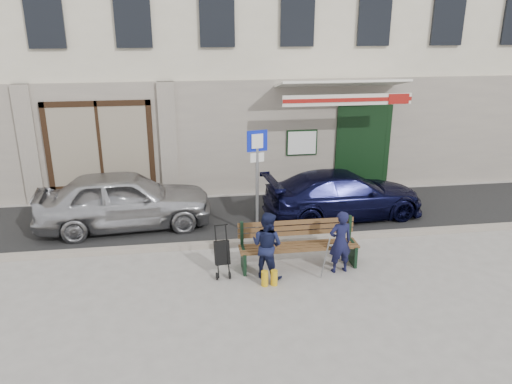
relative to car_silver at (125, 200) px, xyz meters
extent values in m
plane|color=#9E9991|center=(2.45, -2.95, -0.69)|extent=(80.00, 80.00, 0.00)
cube|color=#282828|center=(2.45, 0.15, -0.69)|extent=(60.00, 3.20, 0.01)
cube|color=#9E9384|center=(2.45, -1.45, -0.63)|extent=(60.00, 0.18, 0.12)
cube|color=beige|center=(2.45, 5.55, 4.31)|extent=(20.00, 7.00, 10.00)
cube|color=#9E9384|center=(2.45, 2.01, 0.91)|extent=(20.00, 0.12, 3.20)
cube|color=maroon|center=(-0.75, 2.07, 0.86)|extent=(2.50, 0.12, 2.00)
cube|color=black|center=(6.55, 1.93, 0.61)|extent=(1.60, 0.10, 2.60)
cube|color=black|center=(6.55, 2.40, 0.51)|extent=(1.25, 0.90, 2.40)
cube|color=white|center=(4.75, 1.90, 0.76)|extent=(0.80, 0.03, 0.65)
cube|color=white|center=(5.65, 1.68, 2.39)|extent=(3.40, 1.72, 0.42)
cube|color=white|center=(5.65, 0.82, 2.11)|extent=(3.40, 0.05, 0.28)
cube|color=maroon|center=(5.65, 0.79, 2.11)|extent=(3.40, 0.02, 0.10)
imported|color=#ADADB1|center=(0.00, 0.00, 0.00)|extent=(4.19, 1.95, 1.39)
imported|color=black|center=(5.37, -0.11, -0.11)|extent=(4.19, 2.04, 1.17)
cylinder|color=gray|center=(3.03, -1.05, 0.51)|extent=(0.07, 0.07, 2.40)
cube|color=#0C1DB3|center=(3.03, -1.05, 1.57)|extent=(0.46, 0.13, 0.46)
cube|color=white|center=(3.03, -1.08, 1.57)|extent=(0.26, 0.07, 0.31)
cube|color=white|center=(3.03, -1.05, 1.20)|extent=(0.31, 0.09, 0.20)
cube|color=brown|center=(3.65, -2.62, -0.24)|extent=(2.40, 0.50, 0.04)
cube|color=brown|center=(3.65, -2.34, 0.05)|extent=(2.40, 0.10, 0.36)
cube|color=black|center=(2.53, -2.62, -0.47)|extent=(0.06, 0.50, 0.45)
cube|color=black|center=(4.77, -2.62, -0.47)|extent=(0.06, 0.50, 0.45)
cube|color=white|center=(4.40, -2.72, -0.21)|extent=(0.34, 0.25, 0.11)
cylinder|color=gray|center=(4.00, -3.29, -0.19)|extent=(0.07, 0.34, 0.96)
cylinder|color=gold|center=(2.85, -3.27, -0.54)|extent=(0.13, 0.13, 0.30)
cylinder|color=gold|center=(3.03, -3.27, -0.54)|extent=(0.13, 0.13, 0.30)
imported|color=#121433|center=(4.40, -2.92, -0.05)|extent=(0.50, 0.36, 1.28)
imported|color=#151A3A|center=(2.95, -2.91, -0.03)|extent=(0.82, 0.80, 1.33)
cylinder|color=black|center=(1.97, -2.91, -0.62)|extent=(0.04, 0.15, 0.14)
cylinder|color=black|center=(2.22, -2.91, -0.62)|extent=(0.04, 0.15, 0.14)
cube|color=black|center=(2.10, -2.70, -0.23)|extent=(0.32, 0.29, 0.49)
cylinder|color=black|center=(2.10, -2.58, 0.30)|extent=(0.27, 0.05, 0.02)
camera|label=1|loc=(1.48, -11.45, 4.08)|focal=35.00mm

